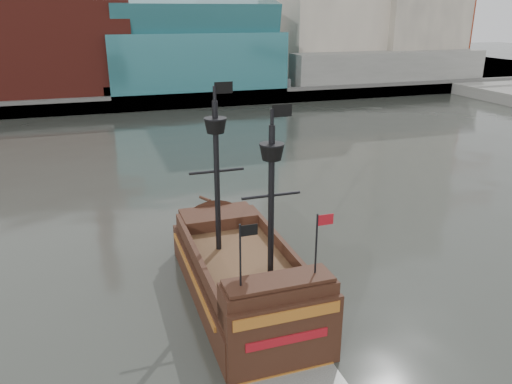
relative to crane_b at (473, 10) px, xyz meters
name	(u,v)px	position (x,y,z in m)	size (l,w,h in m)	color
ground	(280,326)	(-88.23, -92.00, -15.57)	(400.00, 400.00, 0.00)	#2C302A
promenade_far	(128,82)	(-88.23, 0.00, -14.57)	(220.00, 60.00, 2.00)	slate
seawall	(143,103)	(-88.23, -29.50, -14.27)	(220.00, 1.00, 2.60)	#4C4C49
crane_b	(473,10)	(0.00, 0.00, 0.00)	(19.10, 4.00, 26.25)	slate
pirate_ship	(243,281)	(-89.27, -88.98, -14.41)	(5.53, 17.13, 12.81)	black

